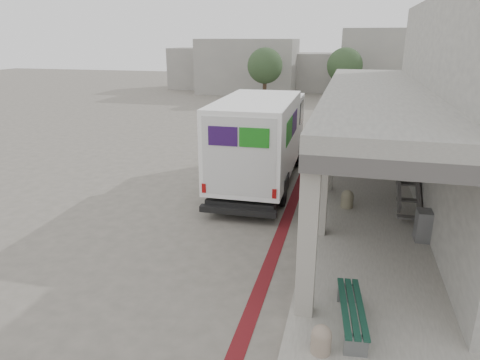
# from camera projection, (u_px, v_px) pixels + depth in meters

# --- Properties ---
(ground) EXTENTS (120.00, 120.00, 0.00)m
(ground) POSITION_uv_depth(u_px,v_px,m) (246.00, 235.00, 12.83)
(ground) COLOR #635D54
(ground) RESTS_ON ground
(bike_lane_stripe) EXTENTS (0.35, 40.00, 0.01)m
(bike_lane_stripe) POSITION_uv_depth(u_px,v_px,m) (289.00, 213.00, 14.43)
(bike_lane_stripe) COLOR maroon
(bike_lane_stripe) RESTS_ON ground
(sidewalk) EXTENTS (4.40, 28.00, 0.12)m
(sidewalk) POSITION_uv_depth(u_px,v_px,m) (386.00, 249.00, 11.87)
(sidewalk) COLOR gray
(sidewalk) RESTS_ON ground
(transit_building) EXTENTS (7.60, 17.00, 7.00)m
(transit_building) POSITION_uv_depth(u_px,v_px,m) (477.00, 108.00, 14.28)
(transit_building) COLOR gray
(transit_building) RESTS_ON ground
(distant_backdrop) EXTENTS (28.00, 10.00, 6.50)m
(distant_backdrop) POSITION_uv_depth(u_px,v_px,m) (299.00, 66.00, 45.61)
(distant_backdrop) COLOR gray
(distant_backdrop) RESTS_ON ground
(tree_left) EXTENTS (3.20, 3.20, 4.80)m
(tree_left) POSITION_uv_depth(u_px,v_px,m) (265.00, 66.00, 38.72)
(tree_left) COLOR #38281C
(tree_left) RESTS_ON ground
(tree_mid) EXTENTS (3.20, 3.20, 4.80)m
(tree_mid) POSITION_uv_depth(u_px,v_px,m) (345.00, 66.00, 38.91)
(tree_mid) COLOR #38281C
(tree_mid) RESTS_ON ground
(tree_right) EXTENTS (3.20, 3.20, 4.80)m
(tree_right) POSITION_uv_depth(u_px,v_px,m) (441.00, 68.00, 36.12)
(tree_right) COLOR #38281C
(tree_right) RESTS_ON ground
(fedex_truck) EXTENTS (2.77, 8.36, 3.54)m
(fedex_truck) POSITION_uv_depth(u_px,v_px,m) (261.00, 138.00, 16.82)
(fedex_truck) COLOR black
(fedex_truck) RESTS_ON ground
(bench) EXTENTS (0.65, 2.07, 0.48)m
(bench) POSITION_uv_depth(u_px,v_px,m) (352.00, 311.00, 8.51)
(bench) COLOR slate
(bench) RESTS_ON sidewalk
(bollard_near) EXTENTS (0.38, 0.38, 0.56)m
(bollard_near) POSITION_uv_depth(u_px,v_px,m) (321.00, 339.00, 7.83)
(bollard_near) COLOR gray
(bollard_near) RESTS_ON sidewalk
(bollard_far) EXTENTS (0.41, 0.41, 0.62)m
(bollard_far) POSITION_uv_depth(u_px,v_px,m) (347.00, 199.00, 14.54)
(bollard_far) COLOR gray
(bollard_far) RESTS_ON sidewalk
(utility_cabinet) EXTENTS (0.42, 0.55, 0.89)m
(utility_cabinet) POSITION_uv_depth(u_px,v_px,m) (423.00, 226.00, 12.14)
(utility_cabinet) COLOR gray
(utility_cabinet) RESTS_ON sidewalk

